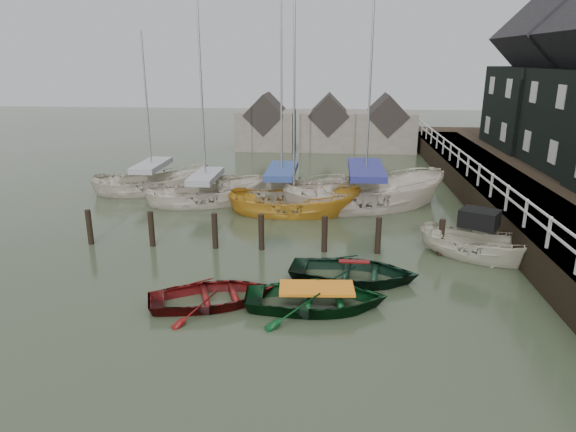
# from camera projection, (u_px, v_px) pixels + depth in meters

# --- Properties ---
(ground) EXTENTS (120.00, 120.00, 0.00)m
(ground) POSITION_uv_depth(u_px,v_px,m) (285.00, 283.00, 16.75)
(ground) COLOR #2D3723
(ground) RESTS_ON ground
(pier) EXTENTS (3.04, 32.00, 2.70)m
(pier) POSITION_uv_depth(u_px,v_px,m) (496.00, 192.00, 25.24)
(pier) COLOR black
(pier) RESTS_ON ground
(mooring_pilings) EXTENTS (13.72, 0.22, 1.80)m
(mooring_pilings) POSITION_uv_depth(u_px,v_px,m) (264.00, 237.00, 19.55)
(mooring_pilings) COLOR black
(mooring_pilings) RESTS_ON ground
(far_sheds) EXTENTS (14.00, 4.08, 4.39)m
(far_sheds) POSITION_uv_depth(u_px,v_px,m) (326.00, 126.00, 40.87)
(far_sheds) COLOR #665B51
(far_sheds) RESTS_ON ground
(rowboat_red) EXTENTS (4.50, 3.85, 0.79)m
(rowboat_red) POSITION_uv_depth(u_px,v_px,m) (214.00, 303.00, 15.38)
(rowboat_red) COLOR #590D0C
(rowboat_red) RESTS_ON ground
(rowboat_green) EXTENTS (4.38, 3.27, 0.87)m
(rowboat_green) POSITION_uv_depth(u_px,v_px,m) (316.00, 307.00, 15.13)
(rowboat_green) COLOR black
(rowboat_green) RESTS_ON ground
(rowboat_dkgreen) EXTENTS (4.51, 3.45, 0.87)m
(rowboat_dkgreen) POSITION_uv_depth(u_px,v_px,m) (353.00, 280.00, 16.96)
(rowboat_dkgreen) COLOR black
(rowboat_dkgreen) RESTS_ON ground
(motorboat) EXTENTS (4.68, 3.65, 2.64)m
(motorboat) POSITION_uv_depth(u_px,v_px,m) (477.00, 256.00, 18.83)
(motorboat) COLOR beige
(motorboat) RESTS_ON ground
(sailboat_a) EXTENTS (6.43, 4.11, 11.52)m
(sailboat_a) POSITION_uv_depth(u_px,v_px,m) (207.00, 202.00, 25.91)
(sailboat_a) COLOR beige
(sailboat_a) RESTS_ON ground
(sailboat_b) EXTENTS (7.18, 3.17, 11.24)m
(sailboat_b) POSITION_uv_depth(u_px,v_px,m) (282.00, 201.00, 26.23)
(sailboat_b) COLOR #BBB4A0
(sailboat_b) RESTS_ON ground
(sailboat_c) EXTENTS (6.27, 2.37, 10.55)m
(sailboat_c) POSITION_uv_depth(u_px,v_px,m) (294.00, 213.00, 24.30)
(sailboat_c) COLOR #BB8323
(sailboat_c) RESTS_ON ground
(sailboat_d) EXTENTS (8.83, 5.55, 12.33)m
(sailboat_d) POSITION_uv_depth(u_px,v_px,m) (365.00, 206.00, 25.29)
(sailboat_d) COLOR beige
(sailboat_d) RESTS_ON ground
(sailboat_e) EXTENTS (6.83, 4.62, 9.58)m
(sailboat_e) POSITION_uv_depth(u_px,v_px,m) (154.00, 191.00, 28.18)
(sailboat_e) COLOR beige
(sailboat_e) RESTS_ON ground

